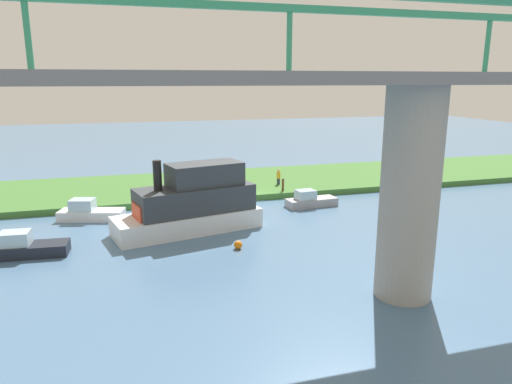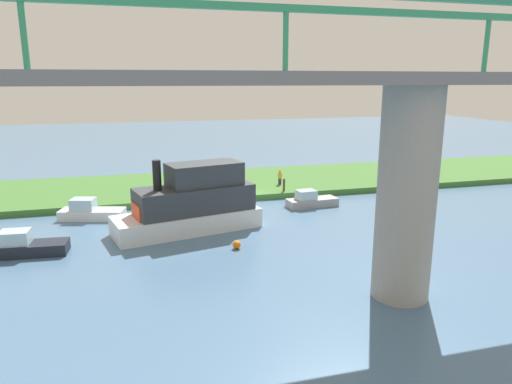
{
  "view_description": "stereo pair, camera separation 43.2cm",
  "coord_description": "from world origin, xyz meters",
  "px_view_note": "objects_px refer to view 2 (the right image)",
  "views": [
    {
      "loc": [
        9.55,
        36.4,
        9.81
      ],
      "look_at": [
        0.43,
        5.0,
        2.0
      ],
      "focal_mm": 32.95,
      "sensor_mm": 36.0,
      "label": 1
    },
    {
      "loc": [
        9.13,
        36.51,
        9.81
      ],
      "look_at": [
        0.43,
        5.0,
        2.0
      ],
      "focal_mm": 32.95,
      "sensor_mm": 36.0,
      "label": 2
    }
  ],
  "objects_px": {
    "houseboat_blue": "(24,246)",
    "marker_buoy": "(237,245)",
    "mooring_post": "(284,185)",
    "motorboat_white": "(192,204)",
    "bridge_pylon": "(406,196)",
    "motorboat_red": "(90,212)",
    "riverboat_paddlewheel": "(311,201)",
    "person_on_bank": "(280,177)"
  },
  "relations": [
    {
      "from": "mooring_post",
      "to": "motorboat_white",
      "type": "relative_size",
      "value": 0.11
    },
    {
      "from": "person_on_bank",
      "to": "motorboat_red",
      "type": "height_order",
      "value": "person_on_bank"
    },
    {
      "from": "motorboat_white",
      "to": "person_on_bank",
      "type": "bearing_deg",
      "value": -133.73
    },
    {
      "from": "bridge_pylon",
      "to": "motorboat_white",
      "type": "distance_m",
      "value": 15.04
    },
    {
      "from": "bridge_pylon",
      "to": "houseboat_blue",
      "type": "xyz_separation_m",
      "value": [
        17.87,
        -10.39,
        -4.29
      ]
    },
    {
      "from": "mooring_post",
      "to": "houseboat_blue",
      "type": "bearing_deg",
      "value": 26.07
    },
    {
      "from": "mooring_post",
      "to": "motorboat_white",
      "type": "xyz_separation_m",
      "value": [
        8.9,
        7.18,
        0.79
      ]
    },
    {
      "from": "houseboat_blue",
      "to": "riverboat_paddlewheel",
      "type": "relative_size",
      "value": 1.08
    },
    {
      "from": "houseboat_blue",
      "to": "motorboat_red",
      "type": "xyz_separation_m",
      "value": [
        -3.17,
        -6.6,
        0.01
      ]
    },
    {
      "from": "bridge_pylon",
      "to": "person_on_bank",
      "type": "relative_size",
      "value": 6.92
    },
    {
      "from": "bridge_pylon",
      "to": "motorboat_red",
      "type": "height_order",
      "value": "bridge_pylon"
    },
    {
      "from": "bridge_pylon",
      "to": "riverboat_paddlewheel",
      "type": "bearing_deg",
      "value": -97.08
    },
    {
      "from": "houseboat_blue",
      "to": "motorboat_red",
      "type": "relative_size",
      "value": 0.94
    },
    {
      "from": "person_on_bank",
      "to": "riverboat_paddlewheel",
      "type": "relative_size",
      "value": 0.33
    },
    {
      "from": "person_on_bank",
      "to": "marker_buoy",
      "type": "xyz_separation_m",
      "value": [
        7.36,
        14.14,
        -0.95
      ]
    },
    {
      "from": "person_on_bank",
      "to": "marker_buoy",
      "type": "height_order",
      "value": "person_on_bank"
    },
    {
      "from": "bridge_pylon",
      "to": "mooring_post",
      "type": "xyz_separation_m",
      "value": [
        -0.97,
        -19.61,
        -3.78
      ]
    },
    {
      "from": "motorboat_white",
      "to": "motorboat_red",
      "type": "xyz_separation_m",
      "value": [
        6.78,
        -4.56,
        -1.29
      ]
    },
    {
      "from": "person_on_bank",
      "to": "houseboat_blue",
      "type": "relative_size",
      "value": 0.31
    },
    {
      "from": "mooring_post",
      "to": "motorboat_red",
      "type": "relative_size",
      "value": 0.22
    },
    {
      "from": "motorboat_white",
      "to": "bridge_pylon",
      "type": "bearing_deg",
      "value": 122.52
    },
    {
      "from": "motorboat_white",
      "to": "marker_buoy",
      "type": "xyz_separation_m",
      "value": [
        -2.03,
        4.32,
        -1.58
      ]
    },
    {
      "from": "riverboat_paddlewheel",
      "to": "marker_buoy",
      "type": "xyz_separation_m",
      "value": [
        7.87,
        7.83,
        -0.24
      ]
    },
    {
      "from": "motorboat_white",
      "to": "riverboat_paddlewheel",
      "type": "relative_size",
      "value": 2.42
    },
    {
      "from": "bridge_pylon",
      "to": "motorboat_red",
      "type": "xyz_separation_m",
      "value": [
        14.71,
        -16.99,
        -4.27
      ]
    },
    {
      "from": "bridge_pylon",
      "to": "riverboat_paddlewheel",
      "type": "height_order",
      "value": "bridge_pylon"
    },
    {
      "from": "riverboat_paddlewheel",
      "to": "bridge_pylon",
      "type": "bearing_deg",
      "value": 82.92
    },
    {
      "from": "bridge_pylon",
      "to": "marker_buoy",
      "type": "xyz_separation_m",
      "value": [
        5.89,
        -8.11,
        -4.56
      ]
    },
    {
      "from": "motorboat_red",
      "to": "riverboat_paddlewheel",
      "type": "height_order",
      "value": "motorboat_red"
    },
    {
      "from": "riverboat_paddlewheel",
      "to": "marker_buoy",
      "type": "relative_size",
      "value": 8.37
    },
    {
      "from": "person_on_bank",
      "to": "riverboat_paddlewheel",
      "type": "xyz_separation_m",
      "value": [
        -0.51,
        6.31,
        -0.72
      ]
    },
    {
      "from": "motorboat_red",
      "to": "person_on_bank",
      "type": "bearing_deg",
      "value": -162.0
    },
    {
      "from": "bridge_pylon",
      "to": "mooring_post",
      "type": "distance_m",
      "value": 19.99
    },
    {
      "from": "motorboat_white",
      "to": "marker_buoy",
      "type": "relative_size",
      "value": 20.24
    },
    {
      "from": "houseboat_blue",
      "to": "marker_buoy",
      "type": "xyz_separation_m",
      "value": [
        -11.98,
        2.28,
        -0.28
      ]
    },
    {
      "from": "houseboat_blue",
      "to": "marker_buoy",
      "type": "relative_size",
      "value": 9.06
    },
    {
      "from": "mooring_post",
      "to": "houseboat_blue",
      "type": "height_order",
      "value": "mooring_post"
    },
    {
      "from": "bridge_pylon",
      "to": "mooring_post",
      "type": "height_order",
      "value": "bridge_pylon"
    },
    {
      "from": "motorboat_white",
      "to": "motorboat_red",
      "type": "relative_size",
      "value": 2.11
    },
    {
      "from": "motorboat_white",
      "to": "houseboat_blue",
      "type": "bearing_deg",
      "value": 11.56
    },
    {
      "from": "motorboat_red",
      "to": "marker_buoy",
      "type": "distance_m",
      "value": 12.52
    },
    {
      "from": "motorboat_white",
      "to": "houseboat_blue",
      "type": "distance_m",
      "value": 10.24
    }
  ]
}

